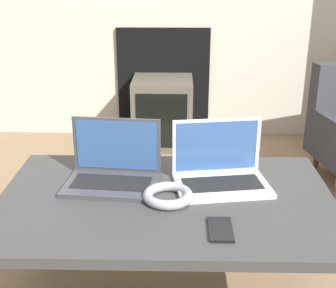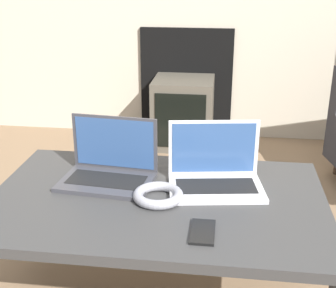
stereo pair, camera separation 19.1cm
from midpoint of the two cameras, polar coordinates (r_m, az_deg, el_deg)
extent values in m
cube|color=black|center=(3.42, -2.17, 7.43)|extent=(0.66, 0.03, 0.79)
cube|color=#333333|center=(1.68, -3.51, -7.13)|extent=(1.20, 0.76, 0.04)
cylinder|color=#333333|center=(2.19, -17.50, -7.41)|extent=(0.04, 0.04, 0.40)
cylinder|color=#333333|center=(2.12, 12.77, -7.91)|extent=(0.04, 0.04, 0.40)
cube|color=#38383D|center=(1.77, -9.99, -4.96)|extent=(0.36, 0.26, 0.02)
cube|color=black|center=(1.77, -10.01, -4.70)|extent=(0.30, 0.15, 0.00)
cube|color=#38383D|center=(1.82, -9.27, -0.15)|extent=(0.34, 0.04, 0.22)
cube|color=#2D4C7F|center=(1.82, -9.30, -0.21)|extent=(0.31, 0.03, 0.20)
cube|color=silver|center=(1.74, 3.49, -5.17)|extent=(0.37, 0.28, 0.02)
cube|color=black|center=(1.74, 3.50, -4.90)|extent=(0.31, 0.17, 0.00)
cube|color=silver|center=(1.79, 2.92, -0.26)|extent=(0.34, 0.06, 0.22)
cube|color=#2D4C7F|center=(1.79, 2.92, -0.32)|extent=(0.31, 0.05, 0.20)
torus|color=gray|center=(1.65, -3.36, -6.37)|extent=(0.18, 0.18, 0.03)
cube|color=black|center=(1.48, 2.70, -10.46)|extent=(0.08, 0.14, 0.01)
cube|color=#4C473D|center=(3.27, -2.34, 3.89)|extent=(0.41, 0.39, 0.47)
cube|color=black|center=(3.08, -2.56, 2.77)|extent=(0.33, 0.01, 0.37)
cube|color=#2D2D33|center=(2.73, 17.54, 0.92)|extent=(0.16, 0.48, 0.20)
cylinder|color=#4C3828|center=(3.07, 15.96, -1.58)|extent=(0.04, 0.04, 0.13)
camera|label=1|loc=(0.10, -92.86, -1.12)|focal=50.00mm
camera|label=2|loc=(0.10, 87.14, 1.12)|focal=50.00mm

